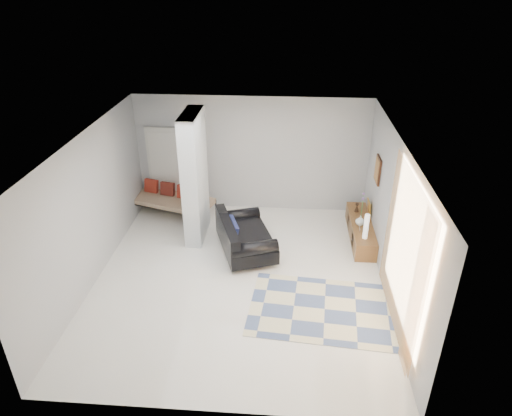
{
  "coord_description": "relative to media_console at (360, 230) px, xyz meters",
  "views": [
    {
      "loc": [
        0.85,
        -7.12,
        5.36
      ],
      "look_at": [
        0.28,
        0.6,
        1.25
      ],
      "focal_mm": 32.0,
      "sensor_mm": 36.0,
      "label": 1
    }
  ],
  "objects": [
    {
      "name": "daybed",
      "position": [
        -4.44,
        0.77,
        0.2
      ],
      "size": [
        2.16,
        1.41,
        0.77
      ],
      "rotation": [
        0.0,
        0.0,
        -0.31
      ],
      "color": "black",
      "rests_on": "floor"
    },
    {
      "name": "ceiling",
      "position": [
        -2.52,
        -1.7,
        2.6
      ],
      "size": [
        6.0,
        6.0,
        0.0
      ],
      "primitive_type": "plane",
      "rotation": [
        3.14,
        0.0,
        0.0
      ],
      "color": "white",
      "rests_on": "wall_back"
    },
    {
      "name": "wall_back",
      "position": [
        -2.52,
        1.3,
        1.2
      ],
      "size": [
        6.0,
        0.0,
        6.0
      ],
      "primitive_type": "plane",
      "rotation": [
        1.57,
        0.0,
        0.0
      ],
      "color": "#ADAFB2",
      "rests_on": "ground"
    },
    {
      "name": "loveseat",
      "position": [
        -2.55,
        -0.72,
        0.15
      ],
      "size": [
        1.47,
        1.89,
        0.76
      ],
      "rotation": [
        0.0,
        0.0,
        0.33
      ],
      "color": "silver",
      "rests_on": "floor"
    },
    {
      "name": "wall_left",
      "position": [
        -5.27,
        -1.7,
        1.2
      ],
      "size": [
        0.0,
        6.0,
        6.0
      ],
      "primitive_type": "plane",
      "rotation": [
        1.57,
        0.0,
        1.57
      ],
      "color": "#ADAFB2",
      "rests_on": "ground"
    },
    {
      "name": "wall_art",
      "position": [
        0.2,
        -0.0,
        1.45
      ],
      "size": [
        0.04,
        0.45,
        0.55
      ],
      "primitive_type": "cube",
      "color": "#3A1D10",
      "rests_on": "wall_right"
    },
    {
      "name": "hallway_door",
      "position": [
        -4.62,
        1.26,
        0.82
      ],
      "size": [
        0.85,
        0.06,
        2.04
      ],
      "primitive_type": "cube",
      "color": "silver",
      "rests_on": "floor"
    },
    {
      "name": "cylinder_lamp",
      "position": [
        -0.02,
        -0.66,
        0.47
      ],
      "size": [
        0.1,
        0.1,
        0.55
      ],
      "primitive_type": "cylinder",
      "color": "white",
      "rests_on": "media_console"
    },
    {
      "name": "media_console",
      "position": [
        0.0,
        0.0,
        0.0
      ],
      "size": [
        0.45,
        1.94,
        0.8
      ],
      "color": "brown",
      "rests_on": "floor"
    },
    {
      "name": "wall_front",
      "position": [
        -2.52,
        -4.7,
        1.2
      ],
      "size": [
        6.0,
        0.0,
        6.0
      ],
      "primitive_type": "plane",
      "rotation": [
        -1.57,
        0.0,
        0.0
      ],
      "color": "#ADAFB2",
      "rests_on": "ground"
    },
    {
      "name": "partition_column",
      "position": [
        -3.62,
        -0.1,
        1.2
      ],
      "size": [
        0.35,
        1.2,
        2.8
      ],
      "primitive_type": "cube",
      "color": "silver",
      "rests_on": "floor"
    },
    {
      "name": "curtain",
      "position": [
        0.15,
        -2.85,
        1.25
      ],
      "size": [
        0.0,
        2.55,
        2.55
      ],
      "primitive_type": "plane",
      "rotation": [
        1.57,
        0.0,
        1.57
      ],
      "color": "#EC983E",
      "rests_on": "wall_right"
    },
    {
      "name": "vase",
      "position": [
        -0.05,
        -0.12,
        0.31
      ],
      "size": [
        0.24,
        0.24,
        0.22
      ],
      "primitive_type": "imported",
      "rotation": [
        0.0,
        0.0,
        -0.15
      ],
      "color": "white",
      "rests_on": "media_console"
    },
    {
      "name": "floor",
      "position": [
        -2.52,
        -1.7,
        -0.2
      ],
      "size": [
        6.0,
        6.0,
        0.0
      ],
      "primitive_type": "plane",
      "color": "silver",
      "rests_on": "ground"
    },
    {
      "name": "area_rug",
      "position": [
        -0.92,
        -2.49,
        -0.2
      ],
      "size": [
        2.77,
        1.97,
        0.01
      ],
      "primitive_type": "cube",
      "rotation": [
        0.0,
        0.0,
        -0.08
      ],
      "color": "beige",
      "rests_on": "floor"
    },
    {
      "name": "wall_right",
      "position": [
        0.23,
        -1.7,
        1.2
      ],
      "size": [
        0.0,
        6.0,
        6.0
      ],
      "primitive_type": "plane",
      "rotation": [
        1.57,
        0.0,
        -1.57
      ],
      "color": "#ADAFB2",
      "rests_on": "ground"
    },
    {
      "name": "bronze_figurine",
      "position": [
        -0.05,
        0.49,
        0.31
      ],
      "size": [
        0.12,
        0.12,
        0.22
      ],
      "primitive_type": null,
      "rotation": [
        0.0,
        0.0,
        0.13
      ],
      "color": "#322116",
      "rests_on": "media_console"
    }
  ]
}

